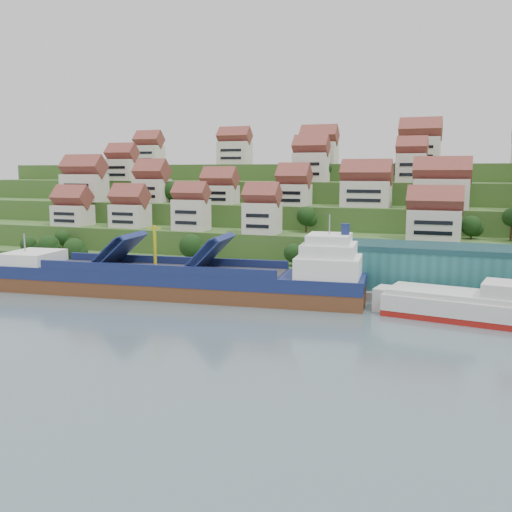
% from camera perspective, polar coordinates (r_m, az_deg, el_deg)
% --- Properties ---
extents(ground, '(300.00, 300.00, 0.00)m').
position_cam_1_polar(ground, '(129.99, -4.18, -4.24)').
color(ground, slate).
rests_on(ground, ground).
extents(quay, '(180.00, 14.00, 2.20)m').
position_cam_1_polar(quay, '(137.12, 6.09, -3.12)').
color(quay, gray).
rests_on(quay, ground).
extents(pebble_beach, '(45.00, 20.00, 1.00)m').
position_cam_1_polar(pebble_beach, '(171.09, -20.41, -1.49)').
color(pebble_beach, gray).
rests_on(pebble_beach, ground).
extents(hillside, '(260.00, 128.00, 31.00)m').
position_cam_1_polar(hillside, '(225.81, 6.78, 3.89)').
color(hillside, '#2D4C1E').
rests_on(hillside, ground).
extents(hillside_village, '(157.91, 64.25, 28.97)m').
position_cam_1_polar(hillside_village, '(183.29, 4.16, 7.19)').
color(hillside_village, silver).
rests_on(hillside_village, ground).
extents(hillside_trees, '(137.83, 62.95, 31.23)m').
position_cam_1_polar(hillside_trees, '(171.82, -2.05, 4.28)').
color(hillside_trees, '#173712').
rests_on(hillside_trees, ground).
extents(warehouse, '(60.00, 15.00, 10.00)m').
position_cam_1_polar(warehouse, '(133.98, 19.73, -1.20)').
color(warehouse, '#256465').
rests_on(warehouse, quay).
extents(flagpole, '(1.28, 0.16, 8.00)m').
position_cam_1_polar(flagpole, '(131.79, 4.80, -1.02)').
color(flagpole, gray).
rests_on(flagpole, quay).
extents(beach_huts, '(14.40, 3.70, 2.20)m').
position_cam_1_polar(beach_huts, '(171.22, -21.21, -0.98)').
color(beach_huts, white).
rests_on(beach_huts, pebble_beach).
extents(cargo_ship, '(88.12, 22.64, 19.45)m').
position_cam_1_polar(cargo_ship, '(132.12, -7.26, -2.47)').
color(cargo_ship, brown).
rests_on(cargo_ship, ground).
extents(second_ship, '(31.04, 15.31, 8.62)m').
position_cam_1_polar(second_ship, '(118.43, 20.31, -4.73)').
color(second_ship, maroon).
rests_on(second_ship, ground).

